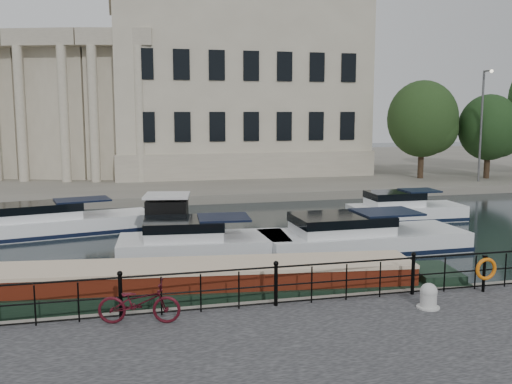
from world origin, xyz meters
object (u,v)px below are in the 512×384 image
narrowboat (198,291)px  mooring_bollard (429,296)px  life_ring_post (486,270)px  harbour_hut (168,220)px  bicycle (139,302)px

narrowboat → mooring_bollard: bearing=-24.3°
life_ring_post → mooring_bollard: bearing=-160.6°
mooring_bollard → harbour_hut: size_ratio=0.23×
narrowboat → bicycle: bearing=-116.6°
harbour_hut → life_ring_post: bearing=-43.7°
mooring_bollard → narrowboat: bearing=148.7°
mooring_bollard → life_ring_post: bearing=19.4°
harbour_hut → bicycle: bearing=-88.2°
mooring_bollard → harbour_hut: bearing=116.0°
life_ring_post → harbour_hut: bearing=126.0°
life_ring_post → harbour_hut: (-8.00, 11.01, -0.27)m
bicycle → harbour_hut: 11.22m
mooring_bollard → narrowboat: mooring_bollard is taller
bicycle → narrowboat: size_ratio=0.12×
life_ring_post → harbour_hut: size_ratio=0.36×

